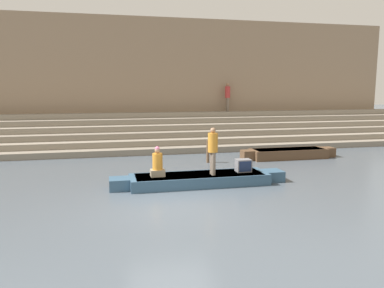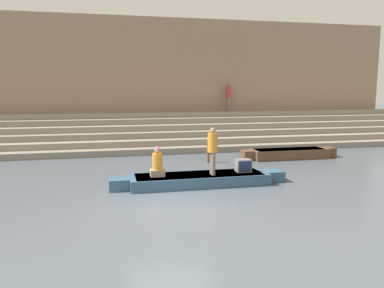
{
  "view_description": "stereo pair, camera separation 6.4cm",
  "coord_description": "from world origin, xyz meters",
  "px_view_note": "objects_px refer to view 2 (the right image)",
  "views": [
    {
      "loc": [
        -1.69,
        -10.24,
        3.36
      ],
      "look_at": [
        1.4,
        3.44,
        1.29
      ],
      "focal_mm": 35.0,
      "sensor_mm": 36.0,
      "label": 1
    },
    {
      "loc": [
        -1.63,
        -10.25,
        3.36
      ],
      "look_at": [
        1.4,
        3.44,
        1.29
      ],
      "focal_mm": 35.0,
      "sensor_mm": 36.0,
      "label": 2
    }
  ],
  "objects_px": {
    "person_rowing": "(157,164)",
    "rowboat_main": "(199,179)",
    "person_standing": "(213,148)",
    "mooring_post": "(208,151)",
    "moored_boat_shore": "(289,153)",
    "tv_set": "(243,165)",
    "person_on_steps": "(228,95)"
  },
  "relations": [
    {
      "from": "rowboat_main",
      "to": "person_on_steps",
      "type": "xyz_separation_m",
      "value": [
        4.48,
        10.6,
        2.76
      ]
    },
    {
      "from": "rowboat_main",
      "to": "person_on_steps",
      "type": "height_order",
      "value": "person_on_steps"
    },
    {
      "from": "tv_set",
      "to": "mooring_post",
      "type": "distance_m",
      "value": 3.8
    },
    {
      "from": "tv_set",
      "to": "person_rowing",
      "type": "bearing_deg",
      "value": 178.28
    },
    {
      "from": "mooring_post",
      "to": "person_on_steps",
      "type": "relative_size",
      "value": 0.58
    },
    {
      "from": "person_standing",
      "to": "mooring_post",
      "type": "relative_size",
      "value": 1.59
    },
    {
      "from": "moored_boat_shore",
      "to": "person_standing",
      "type": "bearing_deg",
      "value": -142.15
    },
    {
      "from": "person_standing",
      "to": "person_rowing",
      "type": "height_order",
      "value": "person_standing"
    },
    {
      "from": "person_rowing",
      "to": "person_on_steps",
      "type": "height_order",
      "value": "person_on_steps"
    },
    {
      "from": "person_rowing",
      "to": "tv_set",
      "type": "height_order",
      "value": "person_rowing"
    },
    {
      "from": "person_rowing",
      "to": "tv_set",
      "type": "relative_size",
      "value": 1.96
    },
    {
      "from": "person_rowing",
      "to": "rowboat_main",
      "type": "bearing_deg",
      "value": -6.69
    },
    {
      "from": "tv_set",
      "to": "moored_boat_shore",
      "type": "distance_m",
      "value": 5.51
    },
    {
      "from": "mooring_post",
      "to": "person_on_steps",
      "type": "distance_m",
      "value": 7.85
    },
    {
      "from": "rowboat_main",
      "to": "mooring_post",
      "type": "relative_size",
      "value": 6.0
    },
    {
      "from": "rowboat_main",
      "to": "person_rowing",
      "type": "bearing_deg",
      "value": 178.5
    },
    {
      "from": "person_standing",
      "to": "tv_set",
      "type": "distance_m",
      "value": 1.43
    },
    {
      "from": "person_standing",
      "to": "tv_set",
      "type": "relative_size",
      "value": 3.11
    },
    {
      "from": "rowboat_main",
      "to": "person_standing",
      "type": "xyz_separation_m",
      "value": [
        0.44,
        -0.16,
        1.13
      ]
    },
    {
      "from": "mooring_post",
      "to": "moored_boat_shore",
      "type": "bearing_deg",
      "value": 2.27
    },
    {
      "from": "rowboat_main",
      "to": "moored_boat_shore",
      "type": "xyz_separation_m",
      "value": [
        5.47,
        4.0,
        0.04
      ]
    },
    {
      "from": "person_rowing",
      "to": "person_standing",
      "type": "bearing_deg",
      "value": -11.19
    },
    {
      "from": "person_rowing",
      "to": "mooring_post",
      "type": "distance_m",
      "value": 4.76
    },
    {
      "from": "person_standing",
      "to": "person_rowing",
      "type": "xyz_separation_m",
      "value": [
        -1.91,
        0.18,
        -0.54
      ]
    },
    {
      "from": "mooring_post",
      "to": "person_rowing",
      "type": "bearing_deg",
      "value": -126.49
    },
    {
      "from": "person_rowing",
      "to": "moored_boat_shore",
      "type": "relative_size",
      "value": 0.22
    },
    {
      "from": "person_standing",
      "to": "moored_boat_shore",
      "type": "distance_m",
      "value": 6.62
    },
    {
      "from": "person_rowing",
      "to": "person_on_steps",
      "type": "distance_m",
      "value": 12.34
    },
    {
      "from": "tv_set",
      "to": "person_on_steps",
      "type": "bearing_deg",
      "value": 72.72
    },
    {
      "from": "rowboat_main",
      "to": "person_rowing",
      "type": "height_order",
      "value": "person_rowing"
    },
    {
      "from": "person_on_steps",
      "to": "person_standing",
      "type": "bearing_deg",
      "value": 8.2
    },
    {
      "from": "person_standing",
      "to": "person_on_steps",
      "type": "xyz_separation_m",
      "value": [
        4.04,
        10.76,
        1.63
      ]
    }
  ]
}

